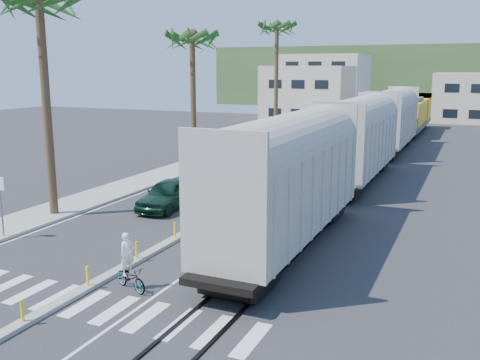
% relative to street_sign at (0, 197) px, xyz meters
% --- Properties ---
extents(ground, '(140.00, 140.00, 0.00)m').
position_rel_street_sign_xyz_m(ground, '(7.30, -2.00, -1.97)').
color(ground, '#28282B').
rests_on(ground, ground).
extents(sidewalk, '(3.00, 90.00, 0.15)m').
position_rel_street_sign_xyz_m(sidewalk, '(-1.20, 23.00, -1.90)').
color(sidewalk, gray).
rests_on(sidewalk, ground).
extents(rails, '(1.56, 100.00, 0.06)m').
position_rel_street_sign_xyz_m(rails, '(12.30, 26.00, -1.94)').
color(rails, black).
rests_on(rails, ground).
extents(median, '(0.45, 60.00, 0.85)m').
position_rel_street_sign_xyz_m(median, '(7.30, 17.96, -1.88)').
color(median, gray).
rests_on(median, ground).
extents(crosswalk, '(14.00, 2.20, 0.01)m').
position_rel_street_sign_xyz_m(crosswalk, '(7.30, -4.00, -1.97)').
color(crosswalk, silver).
rests_on(crosswalk, ground).
extents(lane_markings, '(9.42, 90.00, 0.01)m').
position_rel_street_sign_xyz_m(lane_markings, '(5.15, 23.00, -1.97)').
color(lane_markings, silver).
rests_on(lane_markings, ground).
extents(freight_train, '(3.00, 60.94, 5.85)m').
position_rel_street_sign_xyz_m(freight_train, '(12.30, 24.76, 0.93)').
color(freight_train, '#A6A598').
rests_on(freight_train, ground).
extents(palm_trees, '(3.50, 37.20, 13.75)m').
position_rel_street_sign_xyz_m(palm_trees, '(-0.80, 20.70, 8.84)').
color(palm_trees, brown).
rests_on(palm_trees, ground).
extents(street_sign, '(0.60, 0.08, 3.00)m').
position_rel_street_sign_xyz_m(street_sign, '(0.00, 0.00, 0.00)').
color(street_sign, slate).
rests_on(street_sign, ground).
extents(buildings, '(38.00, 27.00, 10.00)m').
position_rel_street_sign_xyz_m(buildings, '(0.89, 69.66, 2.39)').
color(buildings, beige).
rests_on(buildings, ground).
extents(hillside, '(80.00, 20.00, 12.00)m').
position_rel_street_sign_xyz_m(hillside, '(7.30, 98.00, 4.03)').
color(hillside, '#385628').
rests_on(hillside, ground).
extents(car_lead, '(2.42, 5.00, 1.64)m').
position_rel_street_sign_xyz_m(car_lead, '(4.03, 7.77, -1.15)').
color(car_lead, '#10301F').
rests_on(car_lead, ground).
extents(car_second, '(1.67, 4.73, 1.56)m').
position_rel_street_sign_xyz_m(car_second, '(3.99, 12.34, -1.19)').
color(car_second, black).
rests_on(car_second, ground).
extents(car_third, '(3.08, 5.46, 1.46)m').
position_rel_street_sign_xyz_m(car_third, '(4.43, 19.40, -1.24)').
color(car_third, black).
rests_on(car_third, ground).
extents(car_rear, '(2.85, 5.47, 1.47)m').
position_rel_street_sign_xyz_m(car_rear, '(3.87, 25.11, -1.24)').
color(car_rear, '#A7AAAC').
rests_on(car_rear, ground).
extents(cyclist, '(1.69, 2.06, 2.08)m').
position_rel_street_sign_xyz_m(cyclist, '(8.70, -2.41, -1.33)').
color(cyclist, '#9EA0A5').
rests_on(cyclist, ground).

